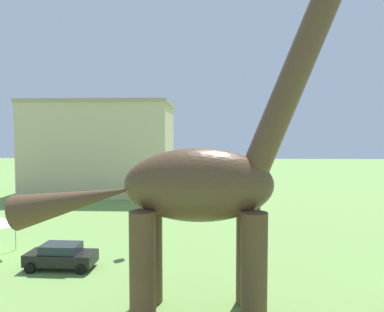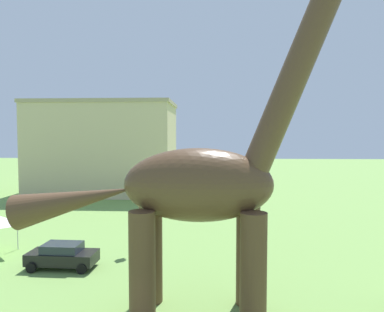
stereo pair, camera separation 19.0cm
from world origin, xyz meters
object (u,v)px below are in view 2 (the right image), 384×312
Objects in this scene: parked_sedan_left at (62,255)px; kite_far_left at (271,138)px; dinosaur_sculpture at (196,185)px; kite_drifting at (143,172)px.

kite_far_left reaches higher than parked_sedan_left.
kite_far_left is at bearing -3.29° from parked_sedan_left.
kite_drifting is at bearing 117.59° from dinosaur_sculpture.
dinosaur_sculpture is 22.91× the size of kite_far_left.
dinosaur_sculpture is 6.18m from kite_far_left.
dinosaur_sculpture is 24.08× the size of kite_drifting.
dinosaur_sculpture is at bearing -134.00° from kite_far_left.
dinosaur_sculpture is 10.67m from kite_drifting.
kite_far_left is at bearing 49.70° from dinosaur_sculpture.
parked_sedan_left is at bearing -133.63° from kite_drifting.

